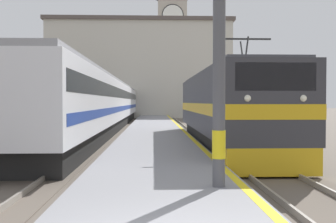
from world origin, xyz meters
name	(u,v)px	position (x,y,z in m)	size (l,w,h in m)	color
ground_plane	(155,127)	(0.00, 30.00, 0.00)	(200.00, 200.00, 0.00)	#60564C
platform	(155,128)	(0.00, 25.00, 0.21)	(3.85, 140.00, 0.42)	gray
rail_track_near	(199,131)	(3.32, 25.00, 0.03)	(2.84, 140.00, 0.16)	#60564C
rail_track_far	(103,131)	(-3.90, 25.00, 0.03)	(2.84, 140.00, 0.16)	#60564C
locomotive_train	(225,109)	(3.32, 14.06, 1.87)	(2.92, 15.54, 4.63)	black
passenger_train	(107,104)	(-3.90, 27.73, 2.07)	(2.92, 44.40, 3.84)	black
clock_tower	(172,39)	(3.20, 64.47, 13.27)	(6.09, 6.09, 24.68)	#ADA393
station_building	(140,69)	(-1.97, 51.34, 6.82)	(25.68, 7.84, 13.59)	beige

